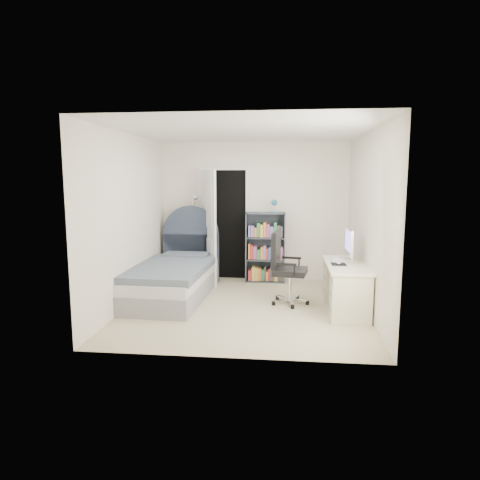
# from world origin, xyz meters

# --- Properties ---
(room_shell) EXTENTS (3.50, 3.70, 2.60)m
(room_shell) POSITION_xyz_m (0.00, 0.00, 1.25)
(room_shell) COLOR tan
(room_shell) RESTS_ON ground
(door) EXTENTS (0.92, 0.76, 2.06)m
(door) POSITION_xyz_m (-0.70, 1.54, 1.03)
(door) COLOR black
(door) RESTS_ON ground
(bed) EXTENTS (1.14, 2.27, 1.37)m
(bed) POSITION_xyz_m (-1.16, 0.47, 0.31)
(bed) COLOR gray
(bed) RESTS_ON ground
(nightstand) EXTENTS (0.38, 0.38, 0.56)m
(nightstand) POSITION_xyz_m (-1.32, 1.61, 0.37)
(nightstand) COLOR #D8B885
(nightstand) RESTS_ON ground
(floor_lamp) EXTENTS (0.22, 0.22, 1.55)m
(floor_lamp) POSITION_xyz_m (-1.10, 1.67, 0.63)
(floor_lamp) COLOR silver
(floor_lamp) RESTS_ON ground
(bookcase) EXTENTS (0.70, 0.30, 1.48)m
(bookcase) POSITION_xyz_m (0.23, 1.58, 0.57)
(bookcase) COLOR #3C4651
(bookcase) RESTS_ON ground
(desk) EXTENTS (0.55, 1.37, 1.13)m
(desk) POSITION_xyz_m (1.43, 0.00, 0.37)
(desk) COLOR beige
(desk) RESTS_ON ground
(office_chair) EXTENTS (0.57, 0.59, 1.07)m
(office_chair) POSITION_xyz_m (0.56, 0.25, 0.59)
(office_chair) COLOR silver
(office_chair) RESTS_ON ground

